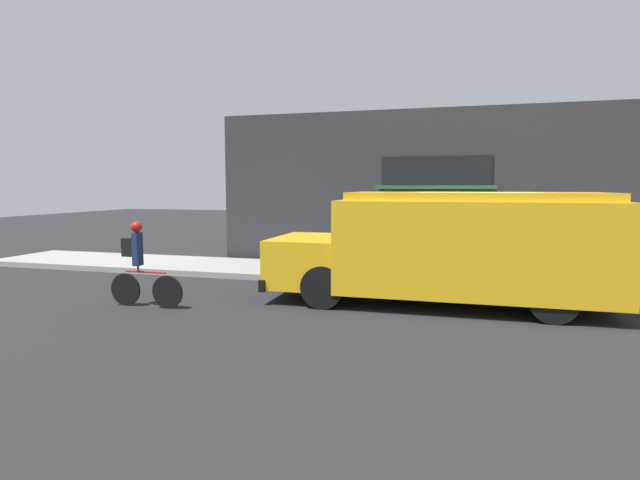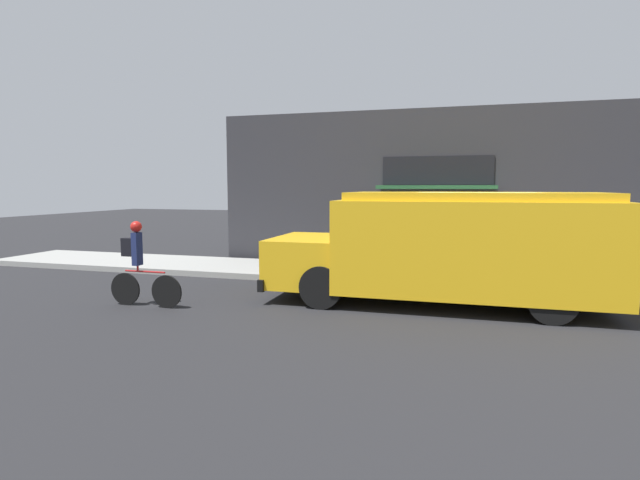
# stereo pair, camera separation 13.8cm
# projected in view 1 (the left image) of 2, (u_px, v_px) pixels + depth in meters

# --- Properties ---
(ground_plane) EXTENTS (70.00, 70.00, 0.00)m
(ground_plane) POSITION_uv_depth(u_px,v_px,m) (474.00, 292.00, 11.18)
(ground_plane) COLOR #232326
(sidewalk) EXTENTS (28.00, 2.57, 0.15)m
(sidewalk) POSITION_uv_depth(u_px,v_px,m) (472.00, 279.00, 12.40)
(sidewalk) COLOR #999993
(sidewalk) RESTS_ON ground_plane
(storefront) EXTENTS (14.91, 0.95, 4.53)m
(storefront) POSITION_uv_depth(u_px,v_px,m) (473.00, 190.00, 13.73)
(storefront) COLOR #2D2D33
(storefront) RESTS_ON ground_plane
(school_bus) EXTENTS (6.70, 2.84, 2.25)m
(school_bus) POSITION_uv_depth(u_px,v_px,m) (451.00, 246.00, 9.94)
(school_bus) COLOR yellow
(school_bus) RESTS_ON ground_plane
(cyclist) EXTENTS (1.59, 0.22, 1.69)m
(cyclist) POSITION_uv_depth(u_px,v_px,m) (140.00, 265.00, 9.76)
(cyclist) COLOR black
(cyclist) RESTS_ON ground_plane
(trash_bin) EXTENTS (0.57, 0.57, 0.90)m
(trash_bin) POSITION_uv_depth(u_px,v_px,m) (340.00, 252.00, 13.56)
(trash_bin) COLOR slate
(trash_bin) RESTS_ON sidewalk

